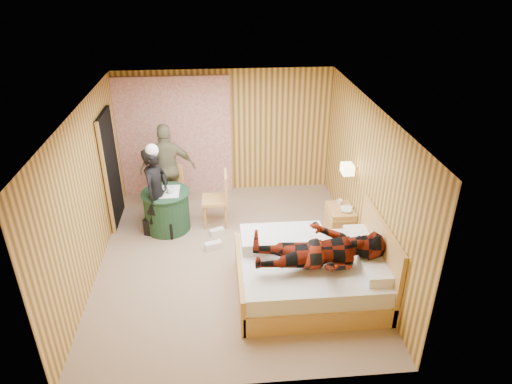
{
  "coord_description": "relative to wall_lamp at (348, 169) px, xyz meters",
  "views": [
    {
      "loc": [
        -0.14,
        -6.13,
        4.37
      ],
      "look_at": [
        0.41,
        0.25,
        1.05
      ],
      "focal_mm": 32.0,
      "sensor_mm": 36.0,
      "label": 1
    }
  ],
  "objects": [
    {
      "name": "chair_far",
      "position": [
        -3.0,
        1.2,
        -0.76
      ],
      "size": [
        0.55,
        0.55,
        0.93
      ],
      "rotation": [
        0.0,
        0.0,
        -0.38
      ],
      "color": "#E2A65C",
      "rests_on": "floor"
    },
    {
      "name": "cup_nightstand",
      "position": [
        -0.04,
        0.13,
        -0.69
      ],
      "size": [
        0.1,
        0.1,
        0.09
      ],
      "primitive_type": "imported",
      "rotation": [
        0.0,
        0.0,
        -0.01
      ],
      "color": "white",
      "rests_on": "nightstand"
    },
    {
      "name": "wall_left",
      "position": [
        -4.02,
        -0.45,
        -0.05
      ],
      "size": [
        0.02,
        5.0,
        2.5
      ],
      "primitive_type": "cube",
      "color": "#E7B558",
      "rests_on": "floor"
    },
    {
      "name": "man_on_bed",
      "position": [
        -0.77,
        -1.62,
        -0.31
      ],
      "size": [
        0.86,
        0.67,
        1.77
      ],
      "primitive_type": "imported",
      "rotation": [
        0.0,
        1.57,
        0.0
      ],
      "color": "maroon",
      "rests_on": "bed"
    },
    {
      "name": "chair_near",
      "position": [
        -2.09,
        0.64,
        -0.71
      ],
      "size": [
        0.46,
        0.46,
        1.01
      ],
      "rotation": [
        0.0,
        0.0,
        -1.58
      ],
      "color": "#E2A65C",
      "rests_on": "floor"
    },
    {
      "name": "floor",
      "position": [
        -1.92,
        -0.45,
        -1.3
      ],
      "size": [
        4.2,
        5.0,
        0.01
      ],
      "primitive_type": "cube",
      "color": "tan",
      "rests_on": "ground"
    },
    {
      "name": "wall_right",
      "position": [
        0.18,
        -0.45,
        -0.05
      ],
      "size": [
        0.02,
        5.0,
        2.5
      ],
      "primitive_type": "cube",
      "color": "#E7B558",
      "rests_on": "floor"
    },
    {
      "name": "cup_table",
      "position": [
        -2.93,
        0.49,
        -0.51
      ],
      "size": [
        0.14,
        0.14,
        0.1
      ],
      "primitive_type": "imported",
      "rotation": [
        0.0,
        0.0,
        -0.13
      ],
      "color": "white",
      "rests_on": "round_table"
    },
    {
      "name": "sneaker_left",
      "position": [
        -2.23,
        -0.18,
        -1.24
      ],
      "size": [
        0.3,
        0.19,
        0.12
      ],
      "primitive_type": "cube",
      "rotation": [
        0.0,
        0.0,
        0.29
      ],
      "color": "white",
      "rests_on": "floor"
    },
    {
      "name": "bed",
      "position": [
        -0.8,
        -1.39,
        -0.97
      ],
      "size": [
        2.08,
        1.64,
        1.13
      ],
      "color": "#E2A65C",
      "rests_on": "floor"
    },
    {
      "name": "ceiling",
      "position": [
        -1.92,
        -0.45,
        1.2
      ],
      "size": [
        4.2,
        5.0,
        0.01
      ],
      "primitive_type": "cube",
      "color": "silver",
      "rests_on": "wall_back"
    },
    {
      "name": "wall_lamp",
      "position": [
        0.0,
        0.0,
        0.0
      ],
      "size": [
        0.26,
        0.24,
        0.16
      ],
      "color": "gold",
      "rests_on": "wall_right"
    },
    {
      "name": "doorway",
      "position": [
        -3.98,
        0.95,
        -0.28
      ],
      "size": [
        0.06,
        0.9,
        2.05
      ],
      "primitive_type": "cube",
      "color": "black",
      "rests_on": "floor"
    },
    {
      "name": "sneaker_right",
      "position": [
        -2.16,
        0.25,
        -1.24
      ],
      "size": [
        0.27,
        0.2,
        0.11
      ],
      "primitive_type": "cube",
      "rotation": [
        0.0,
        0.0,
        0.42
      ],
      "color": "white",
      "rests_on": "floor"
    },
    {
      "name": "nightstand",
      "position": [
        -0.04,
        0.0,
        -1.01
      ],
      "size": [
        0.43,
        0.59,
        0.57
      ],
      "color": "#E2A65C",
      "rests_on": "floor"
    },
    {
      "name": "woman_standing",
      "position": [
        -3.15,
        0.4,
        -0.5
      ],
      "size": [
        0.58,
        0.69,
        1.6
      ],
      "primitive_type": "imported",
      "rotation": [
        0.0,
        0.0,
        1.16
      ],
      "color": "black",
      "rests_on": "floor"
    },
    {
      "name": "duffel_bag",
      "position": [
        -3.13,
        0.37,
        -1.14
      ],
      "size": [
        0.62,
        0.47,
        0.31
      ],
      "primitive_type": "cube",
      "rotation": [
        0.0,
        0.0,
        -0.36
      ],
      "color": "black",
      "rests_on": "floor"
    },
    {
      "name": "book_upper",
      "position": [
        -0.04,
        -0.05,
        -0.7
      ],
      "size": [
        0.24,
        0.27,
        0.02
      ],
      "primitive_type": "imported",
      "rotation": [
        0.0,
        0.0,
        -0.42
      ],
      "color": "white",
      "rests_on": "nightstand"
    },
    {
      "name": "curtain",
      "position": [
        -2.92,
        1.98,
        -0.1
      ],
      "size": [
        2.2,
        0.08,
        2.4
      ],
      "primitive_type": "cube",
      "color": "silver",
      "rests_on": "floor"
    },
    {
      "name": "round_table",
      "position": [
        -3.03,
        0.54,
        -0.92
      ],
      "size": [
        0.84,
        0.84,
        0.75
      ],
      "color": "#1D3F26",
      "rests_on": "floor"
    },
    {
      "name": "wall_back",
      "position": [
        -1.92,
        2.05,
        -0.05
      ],
      "size": [
        4.2,
        0.02,
        2.5
      ],
      "primitive_type": "cube",
      "color": "#E7B558",
      "rests_on": "floor"
    },
    {
      "name": "book_lower",
      "position": [
        -0.04,
        -0.05,
        -0.72
      ],
      "size": [
        0.17,
        0.23,
        0.02
      ],
      "primitive_type": "imported",
      "rotation": [
        0.0,
        0.0,
        0.04
      ],
      "color": "white",
      "rests_on": "nightstand"
    },
    {
      "name": "man_at_table",
      "position": [
        -3.03,
        1.24,
        -0.44
      ],
      "size": [
        1.05,
        0.53,
        1.72
      ],
      "primitive_type": "imported",
      "rotation": [
        0.0,
        0.0,
        3.25
      ],
      "color": "#746E4D",
      "rests_on": "floor"
    }
  ]
}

